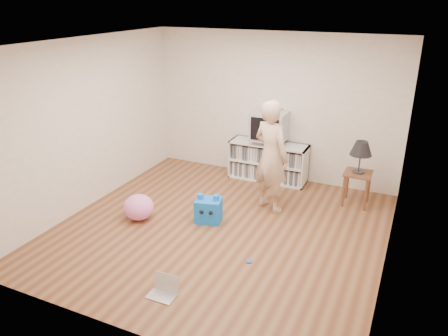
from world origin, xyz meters
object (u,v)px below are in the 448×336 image
at_px(table_lamp, 361,149).
at_px(dvd_deck, 269,141).
at_px(crt_tv, 269,126).
at_px(person, 271,156).
at_px(laptop, 164,289).
at_px(side_table, 357,180).
at_px(plush_pink, 139,207).
at_px(media_unit, 268,161).
at_px(plush_blue, 208,210).

bearing_deg(table_lamp, dvd_deck, 167.15).
xyz_separation_m(crt_tv, person, (0.41, -1.09, -0.14)).
bearing_deg(laptop, table_lamp, 63.74).
relative_size(side_table, table_lamp, 1.07).
xyz_separation_m(side_table, plush_pink, (-2.88, -1.87, -0.22)).
distance_m(media_unit, person, 1.29).
relative_size(person, laptop, 5.55).
bearing_deg(laptop, person, 81.40).
relative_size(dvd_deck, person, 0.26).
distance_m(media_unit, table_lamp, 1.77).
distance_m(side_table, plush_blue, 2.43).
height_order(crt_tv, plush_blue, crt_tv).
relative_size(media_unit, dvd_deck, 3.11).
bearing_deg(dvd_deck, crt_tv, -90.00).
bearing_deg(laptop, media_unit, 90.38).
relative_size(dvd_deck, plush_pink, 0.99).
distance_m(dvd_deck, side_table, 1.69).
height_order(table_lamp, laptop, table_lamp).
relative_size(media_unit, plush_pink, 3.09).
relative_size(person, plush_blue, 4.03).
bearing_deg(plush_pink, laptop, -46.68).
bearing_deg(crt_tv, table_lamp, -12.74).
distance_m(person, plush_pink, 2.14).
distance_m(crt_tv, person, 1.17).
relative_size(media_unit, laptop, 4.44).
bearing_deg(laptop, plush_blue, 99.88).
height_order(side_table, person, person).
bearing_deg(plush_blue, table_lamp, 24.85).
height_order(dvd_deck, person, person).
distance_m(crt_tv, plush_pink, 2.70).
bearing_deg(table_lamp, side_table, 0.00).
bearing_deg(table_lamp, person, -149.34).
height_order(plush_blue, plush_pink, plush_blue).
relative_size(dvd_deck, crt_tv, 0.75).
height_order(media_unit, table_lamp, table_lamp).
xyz_separation_m(media_unit, table_lamp, (1.62, -0.39, 0.59)).
bearing_deg(laptop, plush_pink, 133.18).
bearing_deg(side_table, laptop, -116.12).
bearing_deg(table_lamp, plush_blue, -141.70).
distance_m(crt_tv, table_lamp, 1.66).
distance_m(plush_blue, plush_pink, 1.05).
xyz_separation_m(table_lamp, plush_blue, (-1.90, -1.50, -0.76)).
bearing_deg(dvd_deck, media_unit, 90.00).
height_order(media_unit, laptop, media_unit).
height_order(media_unit, dvd_deck, dvd_deck).
relative_size(media_unit, person, 0.80).
distance_m(dvd_deck, plush_blue, 1.97).
relative_size(dvd_deck, side_table, 0.82).
bearing_deg(plush_pink, dvd_deck, 60.71).
distance_m(side_table, person, 1.48).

